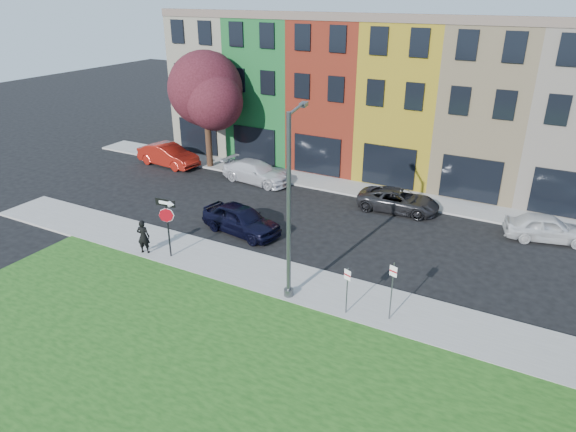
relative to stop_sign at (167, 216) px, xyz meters
The scene contains 15 objects.
ground 6.78m from the stop_sign, 20.26° to the right, with size 120.00×120.00×0.00m, color black.
sidewalk_near 8.33m from the stop_sign, ahead, with size 40.00×3.00×0.12m, color gray.
sidewalk_far 13.30m from the stop_sign, 76.74° to the left, with size 40.00×2.40×0.12m, color gray.
rowhouse_block 19.49m from the stop_sign, 79.51° to the left, with size 30.00×10.12×10.00m.
stop_sign is the anchor object (origin of this frame).
man 1.84m from the stop_sign, 167.58° to the right, with size 0.72×0.60×1.69m, color black.
sedan_near 4.47m from the stop_sign, 70.64° to the left, with size 4.73×2.53×1.53m, color black.
parked_car_red 14.47m from the stop_sign, 130.92° to the left, with size 4.92×2.07×1.58m, color maroon.
parked_car_silver 11.25m from the stop_sign, 100.36° to the left, with size 5.01×2.41×1.41m, color silver.
parked_car_dark 13.34m from the stop_sign, 54.29° to the left, with size 4.75×2.46×1.28m, color black.
parked_car_white 18.88m from the stop_sign, 34.57° to the left, with size 4.35×2.61×1.39m, color silver.
street_lamp 6.76m from the stop_sign, ahead, with size 0.83×2.55×7.65m.
parking_sign_a 9.17m from the stop_sign, ahead, with size 0.31×0.14×1.99m.
parking_sign_b 10.77m from the stop_sign, ahead, with size 0.31×0.12×2.45m.
tree_purple 14.03m from the stop_sign, 118.22° to the left, with size 6.07×5.31×8.00m.
Camera 1 is at (9.21, -14.02, 11.76)m, focal length 32.00 mm.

